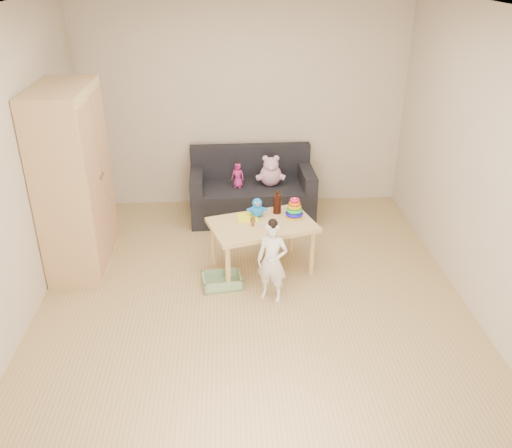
{
  "coord_description": "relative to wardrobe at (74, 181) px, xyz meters",
  "views": [
    {
      "loc": [
        -0.2,
        -4.33,
        2.96
      ],
      "look_at": [
        0.05,
        0.25,
        0.65
      ],
      "focal_mm": 38.0,
      "sensor_mm": 36.0,
      "label": 1
    }
  ],
  "objects": [
    {
      "name": "room",
      "position": [
        1.73,
        -0.73,
        0.37
      ],
      "size": [
        4.5,
        4.5,
        4.5
      ],
      "color": "tan",
      "rests_on": "ground"
    },
    {
      "name": "wardrobe",
      "position": [
        0.0,
        0.0,
        0.0
      ],
      "size": [
        0.52,
        1.03,
        1.86
      ],
      "primitive_type": "cube",
      "color": "tan",
      "rests_on": "ground"
    },
    {
      "name": "sofa",
      "position": [
        1.82,
        1.04,
        -0.72
      ],
      "size": [
        1.51,
        0.78,
        0.42
      ],
      "primitive_type": "cube",
      "rotation": [
        0.0,
        0.0,
        0.03
      ],
      "color": "black",
      "rests_on": "ground"
    },
    {
      "name": "play_table",
      "position": [
        1.86,
        -0.24,
        -0.66
      ],
      "size": [
        1.16,
        0.91,
        0.53
      ],
      "primitive_type": "cube",
      "rotation": [
        0.0,
        0.0,
        0.29
      ],
      "color": "tan",
      "rests_on": "ground"
    },
    {
      "name": "storage_bin",
      "position": [
        1.44,
        -0.53,
        -0.87
      ],
      "size": [
        0.41,
        0.33,
        0.11
      ],
      "primitive_type": null,
      "rotation": [
        0.0,
        0.0,
        0.15
      ],
      "color": "#86A97A",
      "rests_on": "ground"
    },
    {
      "name": "toddler",
      "position": [
        1.92,
        -0.76,
        -0.54
      ],
      "size": [
        0.35,
        0.3,
        0.79
      ],
      "primitive_type": "imported",
      "rotation": [
        0.0,
        0.0,
        -0.42
      ],
      "color": "white",
      "rests_on": "ground"
    },
    {
      "name": "pink_bear",
      "position": [
        2.04,
        1.02,
        -0.35
      ],
      "size": [
        0.33,
        0.3,
        0.32
      ],
      "primitive_type": null,
      "rotation": [
        0.0,
        0.0,
        -0.22
      ],
      "color": "#D49CC0",
      "rests_on": "sofa"
    },
    {
      "name": "doll",
      "position": [
        1.64,
        0.98,
        -0.36
      ],
      "size": [
        0.17,
        0.14,
        0.3
      ],
      "primitive_type": "imported",
      "rotation": [
        0.0,
        0.0,
        -0.31
      ],
      "color": "#BE237C",
      "rests_on": "sofa"
    },
    {
      "name": "ring_stacker",
      "position": [
        2.19,
        -0.12,
        -0.31
      ],
      "size": [
        0.18,
        0.18,
        0.21
      ],
      "color": "gold",
      "rests_on": "play_table"
    },
    {
      "name": "brown_bottle",
      "position": [
        2.03,
        -0.01,
        -0.29
      ],
      "size": [
        0.09,
        0.09,
        0.25
      ],
      "color": "black",
      "rests_on": "play_table"
    },
    {
      "name": "blue_plush",
      "position": [
        1.81,
        -0.08,
        -0.29
      ],
      "size": [
        0.19,
        0.16,
        0.21
      ],
      "primitive_type": null,
      "rotation": [
        0.0,
        0.0,
        0.17
      ],
      "color": "#1C80FF",
      "rests_on": "play_table"
    },
    {
      "name": "wooden_figure",
      "position": [
        1.76,
        -0.3,
        -0.34
      ],
      "size": [
        0.06,
        0.06,
        0.12
      ],
      "primitive_type": null,
      "rotation": [
        0.0,
        0.0,
        0.39
      ],
      "color": "brown",
      "rests_on": "play_table"
    },
    {
      "name": "yellow_book",
      "position": [
        1.72,
        -0.11,
        -0.39
      ],
      "size": [
        0.21,
        0.21,
        0.02
      ],
      "primitive_type": "cube",
      "rotation": [
        0.0,
        0.0,
        0.02
      ],
      "color": "#FDFF1A",
      "rests_on": "play_table"
    }
  ]
}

